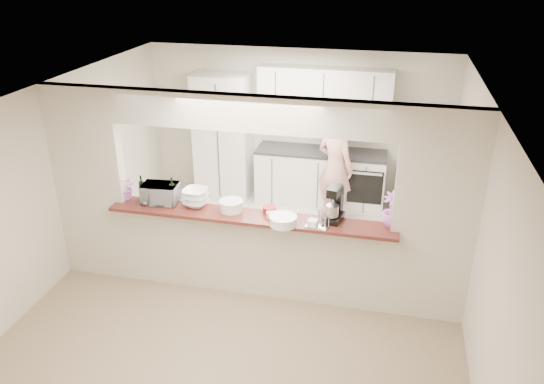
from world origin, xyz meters
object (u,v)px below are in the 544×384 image
(toaster_oven, at_px, (160,193))
(person, at_px, (335,168))
(stand_mixer, at_px, (335,205))
(refrigerator, at_px, (423,165))

(toaster_oven, bearing_deg, person, 44.36)
(stand_mixer, distance_m, person, 2.23)
(refrigerator, relative_size, person, 1.01)
(refrigerator, xyz_separation_m, person, (-1.32, -0.41, -0.01))
(refrigerator, relative_size, stand_mixer, 4.03)
(refrigerator, height_order, stand_mixer, refrigerator)
(toaster_oven, xyz_separation_m, stand_mixer, (2.11, 0.01, 0.07))
(refrigerator, xyz_separation_m, toaster_oven, (-3.20, -2.60, 0.36))
(refrigerator, distance_m, stand_mixer, 2.84)
(toaster_oven, relative_size, stand_mixer, 1.02)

